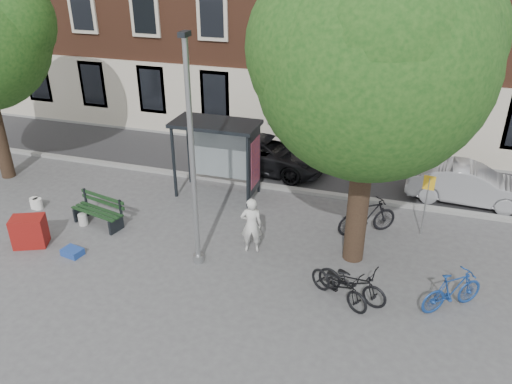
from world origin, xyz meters
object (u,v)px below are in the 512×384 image
object	(u,v)px
painter	(251,225)
notice_sign	(427,193)
bike_c	(339,285)
red_stand	(29,231)
car_dark	(266,154)
bench	(99,212)
bike_d	(367,217)
car_silver	(469,184)
bike_a	(352,282)
bus_shelter	(228,142)
lamppost	(193,169)
bike_b	(453,291)

from	to	relation	value
painter	notice_sign	bearing A→B (deg)	-169.34
bike_c	red_stand	bearing A→B (deg)	123.15
car_dark	notice_sign	distance (m)	6.62
bike_c	bench	bearing A→B (deg)	111.26
car_dark	red_stand	xyz separation A→B (m)	(-4.95, -7.18, -0.19)
bike_d	car_silver	world-z (taller)	car_silver
bike_d	notice_sign	distance (m)	1.84
bike_c	red_stand	distance (m)	8.85
bench	bike_a	distance (m)	8.02
bus_shelter	lamppost	bearing A→B (deg)	-81.57
bench	car_dark	distance (m)	6.70
painter	bike_c	bearing A→B (deg)	134.77
bus_shelter	red_stand	world-z (taller)	bus_shelter
bench	lamppost	bearing A→B (deg)	-1.64
bike_c	notice_sign	bearing A→B (deg)	5.96
lamppost	painter	size ratio (longest dim) A/B	3.70
painter	bike_a	xyz separation A→B (m)	(2.99, -1.27, -0.35)
notice_sign	bike_d	bearing A→B (deg)	-157.62
lamppost	bike_a	world-z (taller)	lamppost
car_dark	bike_b	bearing A→B (deg)	-129.62
lamppost	bus_shelter	distance (m)	4.24
bike_b	red_stand	distance (m)	11.47
painter	car_silver	size ratio (longest dim) A/B	0.42
bike_a	bike_d	size ratio (longest dim) A/B	0.96
bus_shelter	car_dark	size ratio (longest dim) A/B	0.62
bench	bike_d	distance (m)	8.17
bike_d	car_dark	bearing A→B (deg)	14.61
bus_shelter	bike_d	bearing A→B (deg)	-13.84
bike_c	car_silver	world-z (taller)	car_silver
bench	painter	bearing A→B (deg)	13.29
painter	bike_d	size ratio (longest dim) A/B	0.87
car_dark	car_silver	world-z (taller)	car_silver
painter	car_dark	bearing A→B (deg)	-94.55
bike_a	car_silver	size ratio (longest dim) A/B	0.46
lamppost	bus_shelter	xyz separation A→B (m)	(-0.61, 4.11, -0.87)
bike_c	car_dark	distance (m)	8.01
red_stand	bench	bearing A→B (deg)	53.27
bike_d	notice_sign	world-z (taller)	notice_sign
lamppost	bike_c	xyz separation A→B (m)	(3.90, -0.47, -2.32)
bus_shelter	bike_b	bearing A→B (deg)	-29.69
bike_d	bike_a	bearing A→B (deg)	145.25
bus_shelter	car_silver	xyz separation A→B (m)	(7.78, 1.89, -1.27)
lamppost	notice_sign	xyz separation A→B (m)	(5.78, 3.37, -1.39)
bus_shelter	notice_sign	xyz separation A→B (m)	(6.39, -0.73, -0.53)
bike_d	notice_sign	bearing A→B (deg)	-108.76
bench	bike_d	xyz separation A→B (m)	(7.93, 1.95, 0.15)
bike_a	bike_c	xyz separation A→B (m)	(-0.29, -0.20, -0.02)
bus_shelter	bike_b	xyz separation A→B (m)	(7.11, -4.05, -1.40)
painter	lamppost	bearing A→B (deg)	23.07
bike_b	painter	bearing A→B (deg)	41.00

